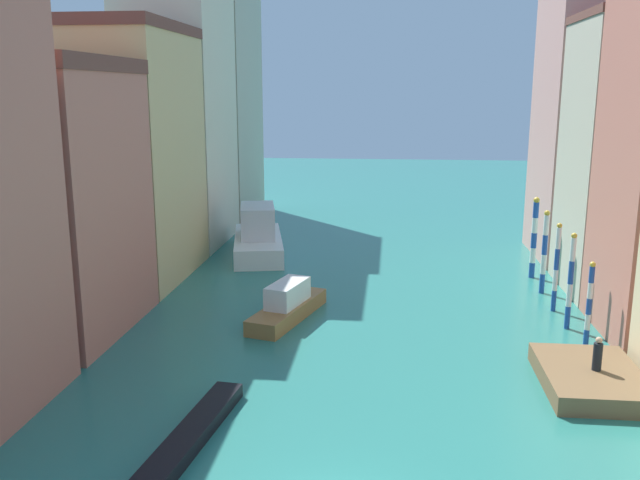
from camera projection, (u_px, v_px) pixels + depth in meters
The scene contains 17 objects.
ground_plane at pixel (369, 280), 42.34m from camera, with size 154.00×154.00×0.00m, color #28756B.
building_left_1 at pixel (52, 198), 32.20m from camera, with size 6.82×9.34×13.16m.
building_left_2 at pixel (129, 154), 41.61m from camera, with size 6.82×10.64×15.60m.
building_left_3 at pixel (179, 108), 51.05m from camera, with size 6.82×9.71×20.60m.
building_left_4 at pixel (215, 98), 61.32m from camera, with size 6.82×11.30×21.86m.
building_right_3 at pixel (633, 156), 38.40m from camera, with size 6.82×7.51×15.90m.
building_right_4 at pixel (593, 118), 46.25m from camera, with size 6.82×8.69×19.52m.
waterfront_dock at pixel (591, 378), 26.92m from camera, with size 3.83×5.50×0.77m.
person_on_dock at pixel (598, 355), 26.64m from camera, with size 0.36×0.36×1.38m.
mooring_pole_0 at pixel (589, 303), 31.06m from camera, with size 0.27×0.27×4.02m.
mooring_pole_1 at pixel (570, 281), 33.13m from camera, with size 0.29×0.29×4.89m.
mooring_pole_2 at pixel (556, 267), 35.84m from camera, with size 0.28×0.28×4.83m.
mooring_pole_3 at pixel (544, 251), 39.05m from camera, with size 0.33×0.33×4.93m.
mooring_pole_4 at pixel (534, 237), 42.33m from camera, with size 0.38×0.38×5.16m.
vaporetto_white at pixel (258, 237), 48.69m from camera, with size 5.19×9.95×3.59m.
gondola_black at pixel (175, 454), 21.54m from camera, with size 2.23×9.99×0.52m.
motorboat_0 at pixel (288, 305), 35.01m from camera, with size 3.44×6.82×1.95m.
Camera 1 is at (1.21, -16.40, 11.60)m, focal length 37.89 mm.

